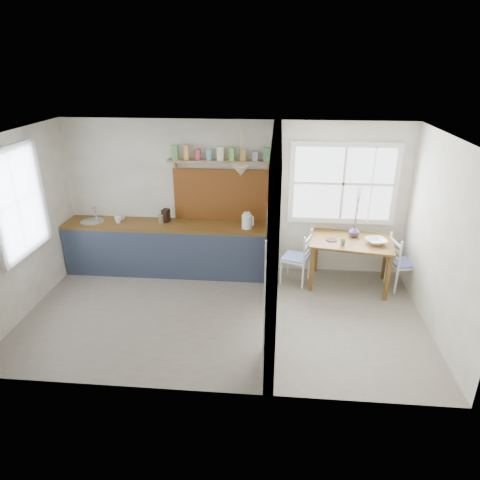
# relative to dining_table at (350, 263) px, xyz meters

# --- Properties ---
(floor) EXTENTS (5.80, 3.20, 0.01)m
(floor) POSITION_rel_dining_table_xyz_m (-1.95, -1.09, -0.40)
(floor) COLOR gray
(floor) RESTS_ON ground
(ceiling) EXTENTS (5.80, 3.20, 0.01)m
(ceiling) POSITION_rel_dining_table_xyz_m (-1.95, -1.09, 2.20)
(ceiling) COLOR silver
(ceiling) RESTS_ON walls
(walls) EXTENTS (5.81, 3.21, 2.60)m
(walls) POSITION_rel_dining_table_xyz_m (-1.95, -1.09, 0.90)
(walls) COLOR silver
(walls) RESTS_ON floor
(partition) EXTENTS (0.12, 3.20, 2.60)m
(partition) POSITION_rel_dining_table_xyz_m (-1.25, -1.03, 1.05)
(partition) COLOR silver
(partition) RESTS_ON floor
(kitchen_window) EXTENTS (0.10, 1.16, 1.50)m
(kitchen_window) POSITION_rel_dining_table_xyz_m (-4.82, -1.09, 1.25)
(kitchen_window) COLOR white
(kitchen_window) RESTS_ON walls
(nook_window) EXTENTS (1.76, 0.10, 1.30)m
(nook_window) POSITION_rel_dining_table_xyz_m (-0.15, 0.47, 1.20)
(nook_window) COLOR white
(nook_window) RESTS_ON walls
(counter) EXTENTS (3.50, 0.60, 0.90)m
(counter) POSITION_rel_dining_table_xyz_m (-3.08, 0.24, 0.06)
(counter) COLOR brown
(counter) RESTS_ON floor
(sink) EXTENTS (0.40, 0.40, 0.02)m
(sink) POSITION_rel_dining_table_xyz_m (-4.38, 0.21, 0.49)
(sink) COLOR silver
(sink) RESTS_ON counter
(backsplash) EXTENTS (1.65, 0.03, 0.90)m
(backsplash) POSITION_rel_dining_table_xyz_m (-2.16, 0.49, 0.95)
(backsplash) COLOR brown
(backsplash) RESTS_ON walls
(shelf) EXTENTS (1.75, 0.20, 0.21)m
(shelf) POSITION_rel_dining_table_xyz_m (-2.16, 0.40, 1.61)
(shelf) COLOR #936D49
(shelf) RESTS_ON walls
(pendant_lamp) EXTENTS (0.26, 0.26, 0.16)m
(pendant_lamp) POSITION_rel_dining_table_xyz_m (-1.80, 0.06, 1.48)
(pendant_lamp) COLOR #EEE3CC
(pendant_lamp) RESTS_ON ceiling
(utensil_rail) EXTENTS (0.02, 0.50, 0.02)m
(utensil_rail) POSITION_rel_dining_table_xyz_m (-1.34, -0.19, 1.05)
(utensil_rail) COLOR silver
(utensil_rail) RESTS_ON partition
(dining_table) EXTENTS (1.41, 1.06, 0.80)m
(dining_table) POSITION_rel_dining_table_xyz_m (0.00, 0.00, 0.00)
(dining_table) COLOR brown
(dining_table) RESTS_ON floor
(chair_left) EXTENTS (0.53, 0.53, 0.91)m
(chair_left) POSITION_rel_dining_table_xyz_m (-0.88, 0.03, 0.06)
(chair_left) COLOR silver
(chair_left) RESTS_ON floor
(chair_right) EXTENTS (0.49, 0.49, 0.91)m
(chair_right) POSITION_rel_dining_table_xyz_m (0.86, -0.02, 0.06)
(chair_right) COLOR silver
(chair_right) RESTS_ON floor
(kettle) EXTENTS (0.24, 0.20, 0.27)m
(kettle) POSITION_rel_dining_table_xyz_m (-1.70, 0.14, 0.64)
(kettle) COLOR white
(kettle) RESTS_ON counter
(mug_a) EXTENTS (0.15, 0.15, 0.11)m
(mug_a) POSITION_rel_dining_table_xyz_m (-3.91, 0.19, 0.55)
(mug_a) COLOR white
(mug_a) RESTS_ON counter
(mug_b) EXTENTS (0.16, 0.16, 0.09)m
(mug_b) POSITION_rel_dining_table_xyz_m (-3.90, 0.33, 0.55)
(mug_b) COLOR silver
(mug_b) RESTS_ON counter
(knife_block) EXTENTS (0.13, 0.16, 0.22)m
(knife_block) POSITION_rel_dining_table_xyz_m (-3.11, 0.32, 0.61)
(knife_block) COLOR black
(knife_block) RESTS_ON counter
(jar) EXTENTS (0.11, 0.11, 0.14)m
(jar) POSITION_rel_dining_table_xyz_m (-3.18, 0.24, 0.57)
(jar) COLOR olive
(jar) RESTS_ON counter
(towel_magenta) EXTENTS (0.02, 0.03, 0.55)m
(towel_magenta) POSITION_rel_dining_table_xyz_m (-1.37, -0.10, -0.13)
(towel_magenta) COLOR #CA2C8A
(towel_magenta) RESTS_ON counter
(towel_orange) EXTENTS (0.02, 0.03, 0.53)m
(towel_orange) POSITION_rel_dining_table_xyz_m (-1.37, -0.16, -0.15)
(towel_orange) COLOR #CB6011
(towel_orange) RESTS_ON counter
(bowl) EXTENTS (0.39, 0.39, 0.08)m
(bowl) POSITION_rel_dining_table_xyz_m (0.36, -0.10, 0.44)
(bowl) COLOR silver
(bowl) RESTS_ON dining_table
(table_cup) EXTENTS (0.12, 0.12, 0.09)m
(table_cup) POSITION_rel_dining_table_xyz_m (-0.17, -0.19, 0.44)
(table_cup) COLOR #5F875E
(table_cup) RESTS_ON dining_table
(plate) EXTENTS (0.23, 0.23, 0.01)m
(plate) POSITION_rel_dining_table_xyz_m (-0.33, -0.03, 0.41)
(plate) COLOR black
(plate) RESTS_ON dining_table
(vase) EXTENTS (0.23, 0.23, 0.19)m
(vase) POSITION_rel_dining_table_xyz_m (0.05, 0.16, 0.49)
(vase) COLOR #4B385A
(vase) RESTS_ON dining_table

